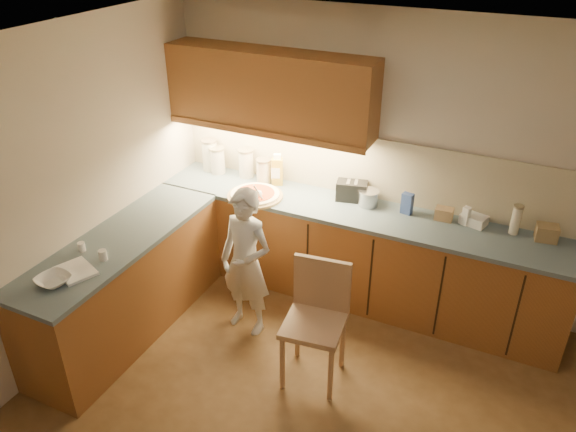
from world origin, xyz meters
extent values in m
cube|color=beige|center=(0.00, 2.00, 1.30)|extent=(4.50, 0.04, 2.60)
cube|color=beige|center=(-2.25, 0.00, 1.30)|extent=(0.04, 4.00, 2.60)
cube|color=white|center=(0.00, 0.00, 2.60)|extent=(4.50, 4.00, 0.04)
cube|color=#955A2B|center=(-0.38, 1.70, 0.44)|extent=(3.75, 0.60, 0.88)
cube|color=#955A2B|center=(-1.95, 0.40, 0.44)|extent=(0.60, 2.00, 0.88)
cube|color=#4D626F|center=(-0.37, 1.70, 0.90)|extent=(3.77, 0.62, 0.04)
cube|color=#4D626F|center=(-1.95, 0.40, 0.90)|extent=(0.62, 2.02, 0.04)
cube|color=black|center=(-1.90, 1.40, 0.44)|extent=(0.02, 0.01, 0.80)
cube|color=black|center=(-1.30, 1.40, 0.44)|extent=(0.02, 0.01, 0.80)
cube|color=black|center=(-0.70, 1.40, 0.44)|extent=(0.02, 0.01, 0.80)
cube|color=black|center=(-0.10, 1.40, 0.44)|extent=(0.02, 0.01, 0.80)
cube|color=black|center=(0.50, 1.40, 0.44)|extent=(0.02, 0.01, 0.80)
cube|color=black|center=(1.10, 1.40, 0.44)|extent=(0.02, 0.01, 0.80)
cube|color=beige|center=(-0.38, 1.99, 1.21)|extent=(3.75, 0.02, 0.58)
cube|color=#955A2B|center=(-1.27, 1.82, 1.85)|extent=(1.95, 0.35, 0.70)
cube|color=#955A2B|center=(-1.27, 1.65, 1.50)|extent=(1.95, 0.02, 0.06)
cylinder|color=tan|center=(-1.29, 1.52, 0.93)|extent=(0.52, 0.52, 0.02)
cylinder|color=#FEECC7|center=(-1.29, 1.52, 0.95)|extent=(0.46, 0.46, 0.02)
cylinder|color=#B13917|center=(-1.29, 1.52, 0.96)|extent=(0.36, 0.36, 0.01)
sphere|color=white|center=(-1.23, 1.48, 0.99)|extent=(0.07, 0.07, 0.07)
cylinder|color=white|center=(-1.19, 1.42, 1.02)|extent=(0.09, 0.10, 0.21)
imported|color=white|center=(-1.03, 0.86, 0.67)|extent=(0.53, 0.38, 1.34)
cylinder|color=tan|center=(-0.43, 0.32, 0.25)|extent=(0.04, 0.04, 0.50)
cylinder|color=tan|center=(-0.06, 0.37, 0.25)|extent=(0.04, 0.04, 0.50)
cylinder|color=tan|center=(-0.48, 0.70, 0.25)|extent=(0.04, 0.04, 0.50)
cylinder|color=tan|center=(-0.10, 0.75, 0.25)|extent=(0.04, 0.04, 0.50)
cube|color=tan|center=(-0.27, 0.53, 0.52)|extent=(0.50, 0.50, 0.04)
cube|color=tan|center=(-0.29, 0.74, 0.77)|extent=(0.45, 0.09, 0.45)
imported|color=white|center=(-1.95, -0.29, 0.95)|extent=(0.27, 0.27, 0.06)
cylinder|color=beige|center=(-1.99, 1.87, 1.07)|extent=(0.15, 0.15, 0.30)
cylinder|color=gray|center=(-1.99, 1.87, 1.23)|extent=(0.16, 0.16, 0.02)
cylinder|color=silver|center=(-1.88, 1.84, 1.05)|extent=(0.15, 0.15, 0.25)
cylinder|color=tan|center=(-1.88, 1.84, 1.18)|extent=(0.15, 0.15, 0.02)
cylinder|color=silver|center=(-1.58, 1.88, 1.05)|extent=(0.14, 0.14, 0.27)
cylinder|color=tan|center=(-1.58, 1.88, 1.20)|extent=(0.15, 0.15, 0.02)
cylinder|color=beige|center=(-1.37, 1.84, 1.03)|extent=(0.14, 0.14, 0.22)
cylinder|color=gray|center=(-1.37, 1.84, 1.15)|extent=(0.15, 0.15, 0.02)
cube|color=gold|center=(-1.22, 1.86, 1.05)|extent=(0.13, 0.11, 0.27)
cube|color=white|center=(-1.22, 1.86, 1.21)|extent=(0.08, 0.07, 0.05)
cube|color=black|center=(-0.47, 1.86, 1.01)|extent=(0.30, 0.22, 0.18)
cube|color=#ACACB1|center=(-0.50, 1.85, 1.10)|extent=(0.06, 0.12, 0.00)
cube|color=#ACACB1|center=(-0.44, 1.87, 1.10)|extent=(0.06, 0.12, 0.00)
cylinder|color=#A7A8AC|center=(-0.30, 1.82, 0.99)|extent=(0.18, 0.18, 0.13)
cylinder|color=#A7A8AC|center=(-0.30, 1.82, 1.06)|extent=(0.19, 0.19, 0.01)
cube|color=#324B97|center=(0.05, 1.82, 1.01)|extent=(0.11, 0.08, 0.19)
cube|color=tan|center=(0.37, 1.85, 0.97)|extent=(0.15, 0.11, 0.11)
cube|color=white|center=(0.55, 1.84, 1.00)|extent=(0.07, 0.07, 0.16)
cube|color=silver|center=(0.62, 1.88, 0.96)|extent=(0.24, 0.20, 0.08)
cylinder|color=white|center=(0.94, 1.86, 1.04)|extent=(0.08, 0.08, 0.24)
cylinder|color=gray|center=(0.94, 1.86, 1.17)|extent=(0.08, 0.08, 0.02)
cube|color=tan|center=(1.19, 1.87, 0.99)|extent=(0.19, 0.15, 0.13)
cube|color=white|center=(-1.92, -0.11, 0.93)|extent=(0.36, 0.33, 0.02)
cylinder|color=white|center=(-2.08, 0.13, 0.96)|extent=(0.07, 0.07, 0.08)
cylinder|color=silver|center=(-1.84, 0.10, 0.96)|extent=(0.08, 0.08, 0.08)
camera|label=1|loc=(0.97, -2.52, 3.30)|focal=35.00mm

